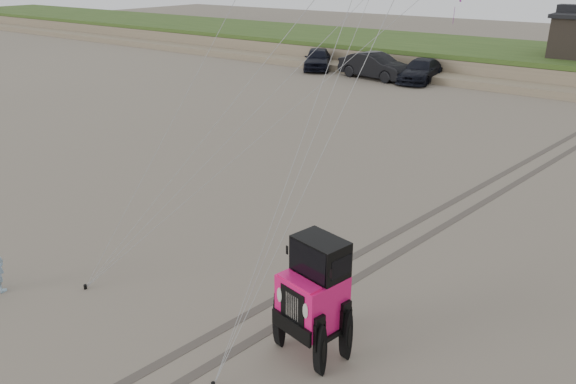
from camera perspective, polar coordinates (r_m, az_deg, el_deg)
name	(u,v)px	position (r m, az deg, el deg)	size (l,w,h in m)	color
ground	(183,334)	(13.07, -10.60, -14.01)	(160.00, 160.00, 0.00)	#6B6054
dune_ridge	(568,67)	(45.66, 26.55, 11.30)	(160.00, 14.25, 1.73)	#7A6B54
truck_a	(318,59)	(44.83, 3.02, 13.37)	(1.94, 4.82, 1.64)	black
truck_b	(375,66)	(41.45, 8.86, 12.55)	(1.91, 5.48, 1.80)	black
truck_c	(421,71)	(40.95, 13.32, 11.91)	(2.14, 5.25, 1.52)	black
jeep	(312,310)	(11.77, 2.48, -11.90)	(2.41, 5.60, 2.08)	#F5146C
stake_main	(85,287)	(15.27, -19.90, -9.04)	(0.08, 0.08, 0.12)	black
tire_tracks	(419,230)	(17.81, 13.14, -3.83)	(5.22, 29.74, 0.01)	#4C443D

